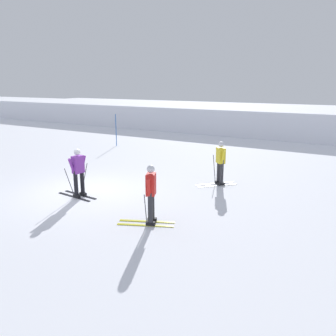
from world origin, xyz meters
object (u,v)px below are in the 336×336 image
Objects in this scene: skier_yellow at (220,162)px; skier_purple at (78,172)px; skier_red at (151,193)px; trail_marker_pole at (116,130)px.

skier_yellow and skier_purple have the same top height.
skier_red is at bearing -92.56° from skier_yellow.
skier_yellow is 1.00× the size of skier_purple.
skier_yellow is 10.06m from trail_marker_pole.
skier_purple is 10.03m from trail_marker_pole.
trail_marker_pole is (-5.26, 8.55, 0.08)m from skier_purple.
trail_marker_pole is at bearing 152.29° from skier_yellow.
skier_yellow is 0.86× the size of trail_marker_pole.
trail_marker_pole is (-8.91, 4.68, 0.08)m from skier_yellow.
skier_purple is (-3.45, 0.70, 0.00)m from skier_red.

